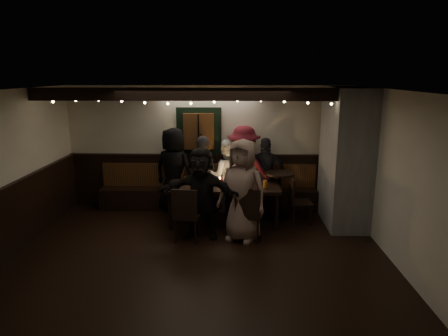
{
  "coord_description": "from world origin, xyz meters",
  "views": [
    {
      "loc": [
        0.55,
        -5.93,
        2.83
      ],
      "look_at": [
        0.35,
        1.6,
        1.05
      ],
      "focal_mm": 32.0,
      "sensor_mm": 36.0,
      "label": 1
    }
  ],
  "objects_px": {
    "person_b": "(203,174)",
    "chair_near_left": "(186,212)",
    "dining_table": "(224,188)",
    "person_d": "(244,169)",
    "person_g": "(242,190)",
    "person_f": "(201,193)",
    "chair_end": "(296,198)",
    "person_c": "(226,176)",
    "chair_near_right": "(249,211)",
    "person_e": "(266,175)",
    "high_top": "(279,189)",
    "person_a": "(174,170)"
  },
  "relations": [
    {
      "from": "person_c",
      "to": "chair_near_right",
      "type": "bearing_deg",
      "value": 103.64
    },
    {
      "from": "person_c",
      "to": "person_d",
      "type": "bearing_deg",
      "value": -176.88
    },
    {
      "from": "chair_near_left",
      "to": "chair_near_right",
      "type": "bearing_deg",
      "value": 4.09
    },
    {
      "from": "high_top",
      "to": "person_a",
      "type": "height_order",
      "value": "person_a"
    },
    {
      "from": "dining_table",
      "to": "person_g",
      "type": "distance_m",
      "value": 0.87
    },
    {
      "from": "person_d",
      "to": "person_b",
      "type": "bearing_deg",
      "value": 9.64
    },
    {
      "from": "person_a",
      "to": "person_g",
      "type": "xyz_separation_m",
      "value": [
        1.39,
        -1.44,
        0.0
      ]
    },
    {
      "from": "chair_near_left",
      "to": "person_b",
      "type": "relative_size",
      "value": 0.6
    },
    {
      "from": "person_d",
      "to": "chair_near_left",
      "type": "bearing_deg",
      "value": 67.72
    },
    {
      "from": "dining_table",
      "to": "person_e",
      "type": "xyz_separation_m",
      "value": [
        0.86,
        0.77,
        0.08
      ]
    },
    {
      "from": "chair_near_right",
      "to": "person_e",
      "type": "height_order",
      "value": "person_e"
    },
    {
      "from": "high_top",
      "to": "chair_end",
      "type": "bearing_deg",
      "value": -45.66
    },
    {
      "from": "chair_end",
      "to": "high_top",
      "type": "relative_size",
      "value": 0.96
    },
    {
      "from": "person_e",
      "to": "person_f",
      "type": "bearing_deg",
      "value": 51.79
    },
    {
      "from": "person_b",
      "to": "chair_near_left",
      "type": "bearing_deg",
      "value": 98.42
    },
    {
      "from": "dining_table",
      "to": "person_d",
      "type": "distance_m",
      "value": 0.85
    },
    {
      "from": "person_d",
      "to": "person_g",
      "type": "distance_m",
      "value": 1.5
    },
    {
      "from": "chair_near_left",
      "to": "person_d",
      "type": "height_order",
      "value": "person_d"
    },
    {
      "from": "person_a",
      "to": "person_b",
      "type": "relative_size",
      "value": 1.1
    },
    {
      "from": "chair_near_left",
      "to": "chair_near_right",
      "type": "relative_size",
      "value": 1.01
    },
    {
      "from": "person_f",
      "to": "chair_end",
      "type": "bearing_deg",
      "value": 31.1
    },
    {
      "from": "chair_near_right",
      "to": "high_top",
      "type": "xyz_separation_m",
      "value": [
        0.65,
        1.19,
        0.05
      ]
    },
    {
      "from": "dining_table",
      "to": "chair_near_left",
      "type": "relative_size",
      "value": 2.2
    },
    {
      "from": "dining_table",
      "to": "chair_end",
      "type": "distance_m",
      "value": 1.41
    },
    {
      "from": "person_f",
      "to": "person_a",
      "type": "bearing_deg",
      "value": 126.53
    },
    {
      "from": "dining_table",
      "to": "person_b",
      "type": "relative_size",
      "value": 1.33
    },
    {
      "from": "high_top",
      "to": "person_g",
      "type": "distance_m",
      "value": 1.38
    },
    {
      "from": "chair_end",
      "to": "person_c",
      "type": "xyz_separation_m",
      "value": [
        -1.37,
        0.66,
        0.26
      ]
    },
    {
      "from": "person_b",
      "to": "person_c",
      "type": "relative_size",
      "value": 1.05
    },
    {
      "from": "chair_near_left",
      "to": "chair_end",
      "type": "relative_size",
      "value": 1.08
    },
    {
      "from": "chair_near_left",
      "to": "chair_end",
      "type": "distance_m",
      "value": 2.23
    },
    {
      "from": "high_top",
      "to": "dining_table",
      "type": "bearing_deg",
      "value": -162.97
    },
    {
      "from": "chair_end",
      "to": "high_top",
      "type": "xyz_separation_m",
      "value": [
        -0.3,
        0.31,
        0.09
      ]
    },
    {
      "from": "person_c",
      "to": "person_g",
      "type": "distance_m",
      "value": 1.51
    },
    {
      "from": "high_top",
      "to": "person_c",
      "type": "distance_m",
      "value": 1.14
    },
    {
      "from": "chair_end",
      "to": "person_b",
      "type": "height_order",
      "value": "person_b"
    },
    {
      "from": "dining_table",
      "to": "person_e",
      "type": "bearing_deg",
      "value": 41.69
    },
    {
      "from": "chair_near_left",
      "to": "person_g",
      "type": "bearing_deg",
      "value": 8.79
    },
    {
      "from": "person_c",
      "to": "high_top",
      "type": "bearing_deg",
      "value": 159.97
    },
    {
      "from": "high_top",
      "to": "person_g",
      "type": "height_order",
      "value": "person_g"
    },
    {
      "from": "dining_table",
      "to": "person_b",
      "type": "height_order",
      "value": "person_b"
    },
    {
      "from": "person_b",
      "to": "person_c",
      "type": "distance_m",
      "value": 0.48
    },
    {
      "from": "chair_near_left",
      "to": "person_g",
      "type": "distance_m",
      "value": 1.02
    },
    {
      "from": "chair_near_left",
      "to": "high_top",
      "type": "relative_size",
      "value": 1.04
    },
    {
      "from": "chair_near_left",
      "to": "person_f",
      "type": "distance_m",
      "value": 0.44
    },
    {
      "from": "chair_near_left",
      "to": "chair_near_right",
      "type": "height_order",
      "value": "chair_near_left"
    },
    {
      "from": "person_b",
      "to": "person_d",
      "type": "distance_m",
      "value": 0.85
    },
    {
      "from": "dining_table",
      "to": "person_g",
      "type": "height_order",
      "value": "person_g"
    },
    {
      "from": "person_b",
      "to": "high_top",
      "type": "bearing_deg",
      "value": -179.5
    },
    {
      "from": "person_f",
      "to": "chair_near_right",
      "type": "bearing_deg",
      "value": -2.66
    }
  ]
}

